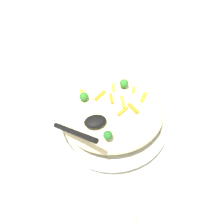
# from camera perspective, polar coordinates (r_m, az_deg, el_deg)

# --- Properties ---
(ground_plane) EXTENTS (2.40, 2.40, 0.00)m
(ground_plane) POSITION_cam_1_polar(r_m,az_deg,el_deg) (0.70, 0.00, -3.52)
(ground_plane) COLOR beige
(serving_bowl) EXTENTS (0.34, 0.34, 0.05)m
(serving_bowl) POSITION_cam_1_polar(r_m,az_deg,el_deg) (0.67, 0.00, -2.23)
(serving_bowl) COLOR silver
(serving_bowl) RESTS_ON ground_plane
(pasta_mound) EXTENTS (0.30, 0.28, 0.07)m
(pasta_mound) POSITION_cam_1_polar(r_m,az_deg,el_deg) (0.63, 0.00, 0.52)
(pasta_mound) COLOR beige
(pasta_mound) RESTS_ON serving_bowl
(carrot_piece_0) EXTENTS (0.01, 0.04, 0.01)m
(carrot_piece_0) POSITION_cam_1_polar(r_m,az_deg,el_deg) (0.61, -0.53, 3.26)
(carrot_piece_0) COLOR orange
(carrot_piece_0) RESTS_ON pasta_mound
(carrot_piece_1) EXTENTS (0.02, 0.03, 0.01)m
(carrot_piece_1) POSITION_cam_1_polar(r_m,az_deg,el_deg) (0.64, 5.53, 5.64)
(carrot_piece_1) COLOR orange
(carrot_piece_1) RESTS_ON pasta_mound
(carrot_piece_2) EXTENTS (0.03, 0.02, 0.01)m
(carrot_piece_2) POSITION_cam_1_polar(r_m,az_deg,el_deg) (0.58, 2.77, 0.18)
(carrot_piece_2) COLOR orange
(carrot_piece_2) RESTS_ON pasta_mound
(carrot_piece_3) EXTENTS (0.01, 0.04, 0.01)m
(carrot_piece_3) POSITION_cam_1_polar(r_m,az_deg,el_deg) (0.64, 0.35, 6.14)
(carrot_piece_3) COLOR orange
(carrot_piece_3) RESTS_ON pasta_mound
(carrot_piece_4) EXTENTS (0.03, 0.04, 0.01)m
(carrot_piece_4) POSITION_cam_1_polar(r_m,az_deg,el_deg) (0.59, 5.41, 0.96)
(carrot_piece_4) COLOR orange
(carrot_piece_4) RESTS_ON pasta_mound
(carrot_piece_5) EXTENTS (0.04, 0.03, 0.01)m
(carrot_piece_5) POSITION_cam_1_polar(r_m,az_deg,el_deg) (0.62, -3.04, 4.17)
(carrot_piece_5) COLOR orange
(carrot_piece_5) RESTS_ON pasta_mound
(carrot_piece_6) EXTENTS (0.01, 0.04, 0.01)m
(carrot_piece_6) POSITION_cam_1_polar(r_m,az_deg,el_deg) (0.60, 2.79, 2.58)
(carrot_piece_6) COLOR orange
(carrot_piece_6) RESTS_ON pasta_mound
(carrot_piece_7) EXTENTS (0.02, 0.03, 0.01)m
(carrot_piece_7) POSITION_cam_1_polar(r_m,az_deg,el_deg) (0.63, -7.42, 4.85)
(carrot_piece_7) COLOR orange
(carrot_piece_7) RESTS_ON pasta_mound
(carrot_piece_8) EXTENTS (0.03, 0.04, 0.01)m
(carrot_piece_8) POSITION_cam_1_polar(r_m,az_deg,el_deg) (0.62, 8.03, 3.70)
(carrot_piece_8) COLOR orange
(carrot_piece_8) RESTS_ON pasta_mound
(broccoli_floret_0) EXTENTS (0.02, 0.02, 0.03)m
(broccoli_floret_0) POSITION_cam_1_polar(r_m,az_deg,el_deg) (0.61, -7.21, 3.89)
(broccoli_floret_0) COLOR #296820
(broccoli_floret_0) RESTS_ON pasta_mound
(broccoli_floret_1) EXTENTS (0.02, 0.02, 0.03)m
(broccoli_floret_1) POSITION_cam_1_polar(r_m,az_deg,el_deg) (0.53, -1.08, -5.99)
(broccoli_floret_1) COLOR #205B1C
(broccoli_floret_1) RESTS_ON pasta_mound
(broccoli_floret_2) EXTENTS (0.02, 0.02, 0.03)m
(broccoli_floret_2) POSITION_cam_1_polar(r_m,az_deg,el_deg) (0.63, 3.11, 7.28)
(broccoli_floret_2) COLOR #296820
(broccoli_floret_2) RESTS_ON pasta_mound
(serving_spoon) EXTENTS (0.13, 0.12, 0.08)m
(serving_spoon) POSITION_cam_1_polar(r_m,az_deg,el_deg) (0.54, -6.11, -3.33)
(serving_spoon) COLOR black
(serving_spoon) RESTS_ON pasta_mound
(companion_bowl) EXTENTS (0.13, 0.13, 0.08)m
(companion_bowl) POSITION_cam_1_polar(r_m,az_deg,el_deg) (0.55, 13.45, -25.80)
(companion_bowl) COLOR beige
(companion_bowl) RESTS_ON ground_plane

